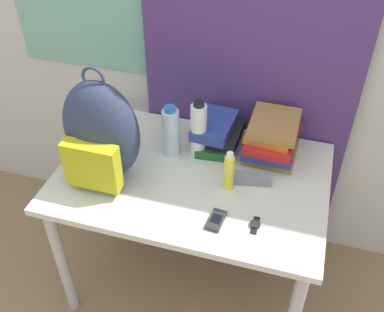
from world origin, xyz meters
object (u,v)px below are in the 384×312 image
at_px(cell_phone, 216,220).
at_px(sunglasses_case, 252,178).
at_px(backpack, 101,134).
at_px(sunscreen_bottle, 229,172).
at_px(book_stack_center, 272,138).
at_px(book_stack_left, 217,133).
at_px(wristwatch, 255,225).
at_px(water_bottle, 171,132).
at_px(sports_bottle, 199,130).

height_order(cell_phone, sunglasses_case, sunglasses_case).
height_order(backpack, sunscreen_bottle, backpack).
bearing_deg(sunscreen_bottle, book_stack_center, 63.88).
bearing_deg(book_stack_left, cell_phone, -76.11).
distance_m(sunglasses_case, wristwatch, 0.24).
relative_size(backpack, book_stack_left, 1.94).
relative_size(water_bottle, wristwatch, 2.79).
relative_size(book_stack_center, wristwatch, 3.42).
relative_size(sports_bottle, wristwatch, 3.14).
xyz_separation_m(backpack, sunglasses_case, (0.59, 0.13, -0.19)).
height_order(water_bottle, sunscreen_bottle, water_bottle).
height_order(sports_bottle, sunglasses_case, sports_bottle).
relative_size(backpack, cell_phone, 4.66).
bearing_deg(water_bottle, book_stack_left, 33.11).
bearing_deg(book_stack_center, sunglasses_case, -101.35).
bearing_deg(book_stack_left, sports_bottle, -125.01).
distance_m(water_bottle, sports_bottle, 0.12).
bearing_deg(sunglasses_case, cell_phone, -108.97).
height_order(water_bottle, wristwatch, water_bottle).
height_order(water_bottle, cell_phone, water_bottle).
distance_m(sports_bottle, sunscreen_bottle, 0.25).
height_order(backpack, book_stack_left, backpack).
relative_size(cell_phone, wristwatch, 1.24).
relative_size(water_bottle, sunscreen_bottle, 1.35).
relative_size(book_stack_left, water_bottle, 1.06).
distance_m(sports_bottle, cell_phone, 0.42).
bearing_deg(book_stack_center, backpack, -152.14).
xyz_separation_m(backpack, book_stack_left, (0.39, 0.33, -0.15)).
xyz_separation_m(backpack, wristwatch, (0.64, -0.10, -0.21)).
distance_m(backpack, cell_phone, 0.55).
height_order(sunglasses_case, wristwatch, sunglasses_case).
xyz_separation_m(book_stack_center, wristwatch, (0.01, -0.44, -0.08)).
xyz_separation_m(book_stack_left, wristwatch, (0.25, -0.43, -0.06)).
xyz_separation_m(backpack, book_stack_center, (0.63, 0.33, -0.13)).
bearing_deg(wristwatch, water_bottle, 143.64).
bearing_deg(wristwatch, book_stack_center, 91.84).
bearing_deg(cell_phone, water_bottle, 130.38).
height_order(book_stack_left, sunscreen_bottle, sunscreen_bottle).
distance_m(sunscreen_bottle, wristwatch, 0.24).
distance_m(water_bottle, cell_phone, 0.46).
bearing_deg(cell_phone, sports_bottle, 115.36).
bearing_deg(sunglasses_case, sunscreen_bottle, -145.94).
distance_m(book_stack_left, wristwatch, 0.51).
bearing_deg(book_stack_center, wristwatch, -88.16).
relative_size(sunscreen_bottle, wristwatch, 2.06).
distance_m(book_stack_left, cell_phone, 0.47).
bearing_deg(sports_bottle, cell_phone, -64.64).
bearing_deg(cell_phone, sunglasses_case, 71.03).
relative_size(book_stack_left, sunglasses_case, 1.62).
distance_m(book_stack_center, sunscreen_bottle, 0.29).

